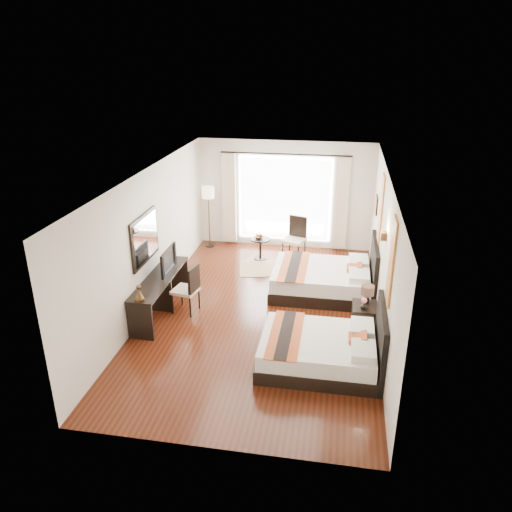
% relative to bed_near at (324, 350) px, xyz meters
% --- Properties ---
extents(floor, '(4.50, 7.50, 0.01)m').
position_rel_bed_near_xyz_m(floor, '(-1.31, 1.59, -0.30)').
color(floor, '#351509').
rests_on(floor, ground).
extents(ceiling, '(4.50, 7.50, 0.02)m').
position_rel_bed_near_xyz_m(ceiling, '(-1.31, 1.59, 2.50)').
color(ceiling, white).
rests_on(ceiling, wall_headboard).
extents(wall_headboard, '(0.01, 7.50, 2.80)m').
position_rel_bed_near_xyz_m(wall_headboard, '(0.94, 1.59, 1.11)').
color(wall_headboard, silver).
rests_on(wall_headboard, floor).
extents(wall_desk, '(0.01, 7.50, 2.80)m').
position_rel_bed_near_xyz_m(wall_desk, '(-3.55, 1.59, 1.11)').
color(wall_desk, silver).
rests_on(wall_desk, floor).
extents(wall_window, '(4.50, 0.01, 2.80)m').
position_rel_bed_near_xyz_m(wall_window, '(-1.31, 5.34, 1.11)').
color(wall_window, silver).
rests_on(wall_window, floor).
extents(wall_entry, '(4.50, 0.01, 2.80)m').
position_rel_bed_near_xyz_m(wall_entry, '(-1.31, -2.15, 1.11)').
color(wall_entry, silver).
rests_on(wall_entry, floor).
extents(window_glass, '(2.40, 0.02, 2.20)m').
position_rel_bed_near_xyz_m(window_glass, '(-1.31, 5.32, 1.01)').
color(window_glass, white).
rests_on(window_glass, wall_window).
extents(sheer_curtain, '(2.30, 0.02, 2.10)m').
position_rel_bed_near_xyz_m(sheer_curtain, '(-1.31, 5.26, 1.01)').
color(sheer_curtain, white).
rests_on(sheer_curtain, wall_window).
extents(drape_left, '(0.35, 0.14, 2.35)m').
position_rel_bed_near_xyz_m(drape_left, '(-2.76, 5.22, 0.99)').
color(drape_left, beige).
rests_on(drape_left, floor).
extents(drape_right, '(0.35, 0.14, 2.35)m').
position_rel_bed_near_xyz_m(drape_right, '(0.14, 5.22, 0.99)').
color(drape_right, beige).
rests_on(drape_right, floor).
extents(art_panel_near, '(0.03, 0.50, 1.35)m').
position_rel_bed_near_xyz_m(art_panel_near, '(0.92, 0.00, 1.66)').
color(art_panel_near, '#9A3A16').
rests_on(art_panel_near, wall_headboard).
extents(art_panel_far, '(0.03, 0.50, 1.35)m').
position_rel_bed_near_xyz_m(art_panel_far, '(0.92, 2.72, 1.66)').
color(art_panel_far, '#9A3A16').
rests_on(art_panel_far, wall_headboard).
extents(wall_sconce, '(0.10, 0.14, 0.14)m').
position_rel_bed_near_xyz_m(wall_sconce, '(0.88, 1.21, 1.63)').
color(wall_sconce, '#453018').
rests_on(wall_sconce, wall_headboard).
extents(mirror_frame, '(0.04, 1.25, 0.95)m').
position_rel_bed_near_xyz_m(mirror_frame, '(-3.53, 1.31, 1.26)').
color(mirror_frame, black).
rests_on(mirror_frame, wall_desk).
extents(mirror_glass, '(0.01, 1.12, 0.82)m').
position_rel_bed_near_xyz_m(mirror_glass, '(-3.50, 1.31, 1.26)').
color(mirror_glass, white).
rests_on(mirror_glass, mirror_frame).
extents(bed_near, '(1.99, 1.55, 1.12)m').
position_rel_bed_near_xyz_m(bed_near, '(0.00, 0.00, 0.00)').
color(bed_near, black).
rests_on(bed_near, floor).
extents(bed_far, '(2.17, 1.69, 1.22)m').
position_rel_bed_near_xyz_m(bed_far, '(-0.08, 2.72, 0.02)').
color(bed_far, black).
rests_on(bed_far, floor).
extents(nightstand, '(0.45, 0.56, 0.54)m').
position_rel_bed_near_xyz_m(nightstand, '(0.69, 1.21, -0.02)').
color(nightstand, black).
rests_on(nightstand, floor).
extents(table_lamp, '(0.24, 0.24, 0.39)m').
position_rel_bed_near_xyz_m(table_lamp, '(0.71, 1.34, 0.47)').
color(table_lamp, black).
rests_on(table_lamp, nightstand).
extents(vase, '(0.13, 0.13, 0.12)m').
position_rel_bed_near_xyz_m(vase, '(0.65, 1.07, 0.27)').
color(vase, black).
rests_on(vase, nightstand).
extents(console_desk, '(0.50, 2.20, 0.76)m').
position_rel_bed_near_xyz_m(console_desk, '(-3.30, 1.31, 0.09)').
color(console_desk, black).
rests_on(console_desk, floor).
extents(television, '(0.12, 0.84, 0.49)m').
position_rel_bed_near_xyz_m(television, '(-3.28, 1.62, 0.71)').
color(television, black).
rests_on(television, console_desk).
extents(bronze_figurine, '(0.18, 0.18, 0.26)m').
position_rel_bed_near_xyz_m(bronze_figurine, '(-3.30, 0.31, 0.60)').
color(bronze_figurine, '#453018').
rests_on(bronze_figurine, console_desk).
extents(desk_chair, '(0.54, 0.54, 1.00)m').
position_rel_bed_near_xyz_m(desk_chair, '(-2.79, 1.40, 0.01)').
color(desk_chair, '#C4AE97').
rests_on(desk_chair, floor).
extents(floor_lamp, '(0.33, 0.33, 1.63)m').
position_rel_bed_near_xyz_m(floor_lamp, '(-3.25, 4.96, 1.08)').
color(floor_lamp, black).
rests_on(floor_lamp, floor).
extents(side_table, '(0.47, 0.47, 0.54)m').
position_rel_bed_near_xyz_m(side_table, '(-1.78, 4.31, -0.02)').
color(side_table, black).
rests_on(side_table, floor).
extents(fruit_bowl, '(0.24, 0.24, 0.05)m').
position_rel_bed_near_xyz_m(fruit_bowl, '(-1.82, 4.33, 0.28)').
color(fruit_bowl, '#48291A').
rests_on(fruit_bowl, side_table).
extents(window_chair, '(0.62, 0.62, 1.07)m').
position_rel_bed_near_xyz_m(window_chair, '(-0.95, 4.50, 0.03)').
color(window_chair, '#C4AE97').
rests_on(window_chair, floor).
extents(jute_rug, '(1.56, 1.22, 0.01)m').
position_rel_bed_near_xyz_m(jute_rug, '(-1.48, 3.75, -0.29)').
color(jute_rug, '#A08260').
rests_on(jute_rug, floor).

